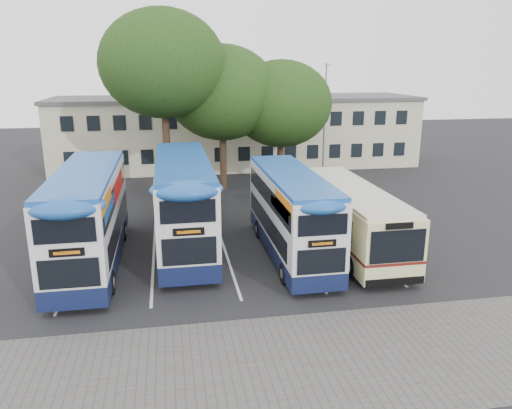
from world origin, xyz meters
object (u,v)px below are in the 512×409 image
Objects in this scene: lamp_post at (325,116)px; tree_right at (281,104)px; tree_left at (163,64)px; bus_dd_left at (89,213)px; bus_dd_mid at (184,199)px; tree_mid at (222,93)px; bus_dd_right at (291,211)px; bus_single at (350,213)px.

lamp_post is 4.45m from tree_right.
bus_dd_left is (-3.62, -11.65, -6.56)m from tree_left.
bus_dd_left is at bearing -161.12° from bus_dd_mid.
lamp_post is 22.36m from bus_dd_left.
tree_mid is at bearing 24.45° from tree_left.
lamp_post reaches higher than bus_dd_mid.
tree_right is at bearing -156.26° from lamp_post.
tree_left is (-12.39, -3.73, 3.92)m from lamp_post.
bus_dd_right is 3.24m from bus_single.
tree_mid is 13.27m from bus_dd_mid.
tree_left reaches higher than bus_dd_right.
bus_dd_right is at bearing -100.81° from tree_right.
lamp_post is at bearing 12.73° from tree_mid.
lamp_post is 17.53m from bus_dd_right.
lamp_post is 0.72× the size of tree_left.
lamp_post is 8.74m from tree_mid.
tree_mid is (4.08, 1.85, -1.99)m from tree_left.
bus_dd_right is (5.73, -12.23, -6.76)m from tree_left.
tree_right is (-3.95, -1.74, 1.09)m from lamp_post.
tree_mid reaches higher than bus_dd_left.
tree_left is 1.18× the size of bus_dd_left.
bus_dd_left is at bearing 176.45° from bus_dd_right.
bus_single is at bearing 9.44° from bus_dd_right.
tree_right is 14.39m from bus_single.
bus_single is at bearing -52.76° from tree_left.
tree_left is at bearing 72.73° from bus_dd_left.
tree_mid is at bearing -167.27° from lamp_post.
tree_left is at bearing 127.24° from bus_single.
tree_left is 1.21× the size of tree_mid.
bus_single is (3.17, 0.53, -0.46)m from bus_dd_right.
bus_dd_mid is (-7.72, -12.16, -3.67)m from tree_right.
tree_right reaches higher than bus_dd_right.
lamp_post is 0.93× the size of bus_dd_right.
bus_dd_right is 0.93× the size of bus_single.
bus_dd_mid is 1.03× the size of bus_single.
tree_left is 1.19× the size of bus_single.
bus_dd_right is (-2.71, -14.22, -3.93)m from tree_right.
bus_dd_mid reaches higher than bus_single.
bus_dd_mid is (4.34, 1.49, 0.06)m from bus_dd_left.
tree_mid is 0.98× the size of bus_dd_left.
tree_left reaches higher than lamp_post.
bus_dd_left is (-12.06, -13.64, -3.73)m from tree_right.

